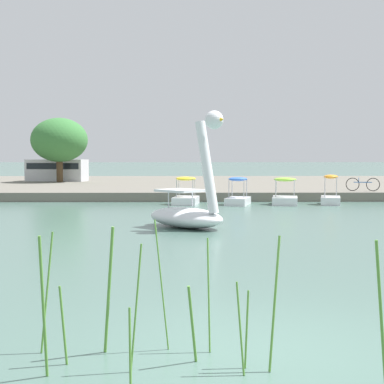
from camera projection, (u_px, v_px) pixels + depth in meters
The scene contains 11 objects.
ground_plane at pixel (267, 349), 6.83m from camera, with size 612.48×612.48×0.00m, color #47665B.
shore_bank_far at pixel (197, 185), 43.62m from camera, with size 149.86×27.72×0.48m, color #6B665B.
swan_boat at pixel (189, 207), 18.66m from camera, with size 3.24×3.30×3.78m.
pedal_boat_yellow at pixel (186, 196), 28.16m from camera, with size 1.41×2.06×1.38m.
pedal_boat_blue at pixel (238, 196), 27.95m from camera, with size 1.47×2.04×1.37m.
pedal_boat_lime at pixel (285, 197), 28.09m from camera, with size 1.54×2.10×1.34m.
pedal_boat_orange at pixel (331, 197), 28.15m from camera, with size 1.34×1.96×1.48m.
tree_broadleaf_behind_dock at pixel (59, 140), 42.75m from camera, with size 6.04×6.13×4.84m.
bicycle_parked at pixel (363, 184), 31.24m from camera, with size 1.77×0.49×0.75m.
parked_van at pixel (57, 169), 44.69m from camera, with size 4.86×2.55×1.70m.
reed_clump_foreground at pixel (167, 308), 6.21m from camera, with size 3.71×1.47×1.57m.
Camera 1 is at (-0.99, -6.69, 2.30)m, focal length 53.12 mm.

